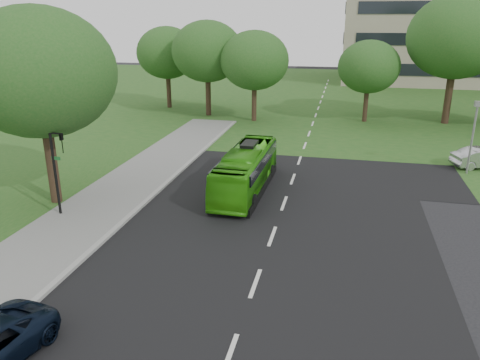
{
  "coord_description": "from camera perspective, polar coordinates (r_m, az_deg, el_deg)",
  "views": [
    {
      "loc": [
        2.71,
        -16.69,
        9.2
      ],
      "look_at": [
        -2.07,
        4.67,
        1.6
      ],
      "focal_mm": 35.0,
      "sensor_mm": 36.0,
      "label": 1
    }
  ],
  "objects": [
    {
      "name": "ground",
      "position": [
        19.25,
        3.02,
        -9.44
      ],
      "size": [
        160.0,
        160.0,
        0.0
      ],
      "primitive_type": "plane",
      "color": "black",
      "rests_on": "ground"
    },
    {
      "name": "tree_park_d",
      "position": [
        46.51,
        24.94,
        15.54
      ],
      "size": [
        8.54,
        8.54,
        11.29
      ],
      "color": "black",
      "rests_on": "ground"
    },
    {
      "name": "tree_park_f",
      "position": [
        51.31,
        -8.9,
        15.07
      ],
      "size": [
        6.33,
        6.33,
        8.44
      ],
      "color": "black",
      "rests_on": "ground"
    },
    {
      "name": "tree_side_near",
      "position": [
        25.14,
        -23.27,
        11.91
      ],
      "size": [
        7.42,
        7.42,
        9.86
      ],
      "color": "black",
      "rests_on": "ground"
    },
    {
      "name": "camera_pole",
      "position": [
        31.75,
        26.63,
        5.71
      ],
      "size": [
        0.47,
        0.44,
        4.53
      ],
      "rotation": [
        0.0,
        0.0,
        0.41
      ],
      "color": "gray",
      "rests_on": "ground"
    },
    {
      "name": "street_surfaces",
      "position": [
        40.61,
        7.98,
        5.91
      ],
      "size": [
        120.0,
        120.0,
        0.15
      ],
      "color": "black",
      "rests_on": "ground"
    },
    {
      "name": "tree_park_a",
      "position": [
        46.51,
        -4.01,
        15.36
      ],
      "size": [
        6.83,
        6.83,
        9.08
      ],
      "color": "black",
      "rests_on": "ground"
    },
    {
      "name": "tree_park_b",
      "position": [
        43.82,
        1.79,
        14.36
      ],
      "size": [
        6.27,
        6.27,
        8.22
      ],
      "color": "black",
      "rests_on": "ground"
    },
    {
      "name": "bus",
      "position": [
        26.0,
        0.72,
        1.21
      ],
      "size": [
        2.18,
        8.61,
        2.39
      ],
      "primitive_type": "imported",
      "rotation": [
        0.0,
        0.0,
        -0.02
      ],
      "color": "#35A512",
      "rests_on": "ground"
    },
    {
      "name": "traffic_light",
      "position": [
        23.71,
        -21.45,
        1.92
      ],
      "size": [
        0.74,
        0.19,
        4.63
      ],
      "rotation": [
        0.0,
        0.0,
        -0.04
      ],
      "color": "black",
      "rests_on": "ground"
    },
    {
      "name": "tree_park_c",
      "position": [
        45.03,
        15.44,
        13.16
      ],
      "size": [
        5.57,
        5.57,
        7.39
      ],
      "color": "black",
      "rests_on": "ground"
    }
  ]
}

